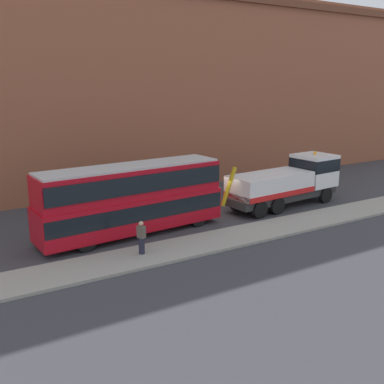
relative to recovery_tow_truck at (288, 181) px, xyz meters
name	(u,v)px	position (x,y,z in m)	size (l,w,h in m)	color
ground_plane	(217,215)	(-5.71, 0.55, -1.76)	(120.00, 120.00, 0.00)	#38383D
near_kerb	(257,232)	(-5.71, -3.65, -1.68)	(60.00, 2.80, 0.15)	gray
building_facade	(155,89)	(-5.71, 9.54, 6.31)	(60.00, 1.50, 16.00)	#935138
recovery_tow_truck	(288,181)	(0.00, 0.00, 0.00)	(10.22, 3.34, 3.67)	#2D2D2D
double_decker_bus	(132,197)	(-11.94, -0.04, 0.47)	(11.17, 3.41, 4.06)	#B70C19
pedestrian_onlooker	(141,238)	(-12.94, -3.45, -0.77)	(0.41, 0.47, 1.71)	#232333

